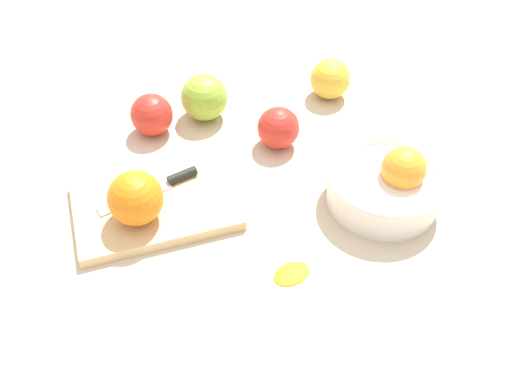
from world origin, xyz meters
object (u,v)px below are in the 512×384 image
bowl (387,183)px  apple_front_right_2 (152,115)px  knife (162,185)px  apple_front_left_2 (330,79)px  apple_front_right (204,97)px  cutting_board (155,205)px  apple_front_left (278,128)px  orange_on_board (135,198)px

bowl → apple_front_right_2: (0.31, -0.24, -0.00)m
bowl → knife: bearing=-15.2°
apple_front_left_2 → apple_front_right: bearing=2.4°
knife → apple_front_right: apple_front_right is taller
cutting_board → knife: knife is taller
apple_front_right → apple_front_left: 0.14m
apple_front_left → bowl: bearing=126.3°
apple_front_right → cutting_board: bearing=61.8°
cutting_board → apple_front_left_2: bearing=-147.8°
apple_front_right → apple_front_left: (-0.10, 0.10, -0.01)m
bowl → apple_front_left_2: size_ratio=2.45×
bowl → apple_front_left_2: 0.27m
orange_on_board → apple_front_left_2: bearing=-146.3°
cutting_board → orange_on_board: bearing=49.8°
apple_front_right → bowl: bearing=130.1°
cutting_board → apple_front_right_2: bearing=-95.3°
apple_front_left → knife: bearing=21.1°
bowl → apple_front_right_2: bowl is taller
knife → apple_front_left: (-0.20, -0.08, 0.01)m
apple_front_left_2 → bowl: bearing=88.8°
orange_on_board → apple_front_left: 0.27m
orange_on_board → apple_front_right: 0.27m
orange_on_board → apple_front_right: orange_on_board is taller
apple_front_left_2 → cutting_board: bearing=32.2°
apple_front_right_2 → apple_front_left: 0.21m
bowl → apple_front_right_2: bearing=-37.7°
bowl → apple_front_right: (0.22, -0.26, 0.00)m
cutting_board → apple_front_left_2: size_ratio=3.23×
apple_front_left → apple_front_left_2: (-0.12, -0.11, 0.00)m
apple_front_left_2 → apple_front_left: bearing=41.8°
knife → apple_front_left_2: (-0.32, -0.19, 0.01)m
orange_on_board → apple_front_left_2: 0.43m
apple_front_right_2 → apple_front_left: bearing=157.6°
apple_front_right → apple_front_left_2: (-0.23, -0.01, -0.00)m
apple_front_right → apple_front_right_2: (0.09, 0.02, -0.00)m
cutting_board → apple_front_right_2: apple_front_right_2 is taller
knife → cutting_board: bearing=59.8°
bowl → orange_on_board: bearing=-5.3°
cutting_board → apple_front_left: bearing=-154.5°
apple_front_right → apple_front_left_2: bearing=-177.6°
apple_front_left_2 → apple_front_right_2: bearing=5.5°
bowl → cutting_board: 0.34m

